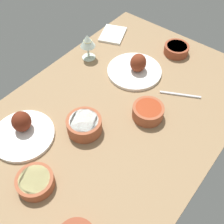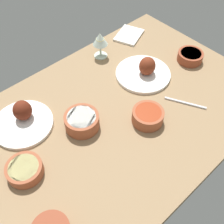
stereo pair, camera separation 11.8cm
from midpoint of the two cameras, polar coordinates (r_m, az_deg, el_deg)
The scene contains 10 objects.
dining_table at distance 121.51cm, azimuth 2.78°, elevation -1.37°, with size 140.00×90.00×4.00cm, color #937551.
plate_near_viewer at distance 136.93cm, azimuth 9.18°, elevation 8.14°, with size 26.81×26.81×10.55cm.
plate_far_side at distance 119.30cm, azimuth -15.25°, elevation -1.62°, with size 25.34×25.34×10.47cm.
bowl_soup at distance 150.72cm, azimuth 18.19°, elevation 10.69°, with size 12.80×12.80×4.75cm.
bowl_cream at distance 113.56cm, azimuth -3.28°, elevation -2.04°, with size 14.43×14.43×6.45cm.
bowl_potatoes at distance 105.80cm, azimuth -14.53°, elevation -11.64°, with size 13.50×13.50×4.61cm.
bowl_sauce at distance 117.40cm, azimuth 10.26°, elevation -0.95°, with size 13.38×13.38×5.72cm.
wine_glass at distance 141.94cm, azimuth -0.01°, elevation 14.48°, with size 7.60×7.60×14.00cm.
folded_napkin at distance 162.33cm, azimuth 5.69°, elevation 15.39°, with size 16.13×12.49×1.20cm, color white.
fork_loose at distance 129.65cm, azimuth 17.41°, elevation 1.64°, with size 18.78×0.90×0.80cm, color silver.
Camera 2 is at (50.66, 55.61, 97.61)cm, focal length 44.34 mm.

